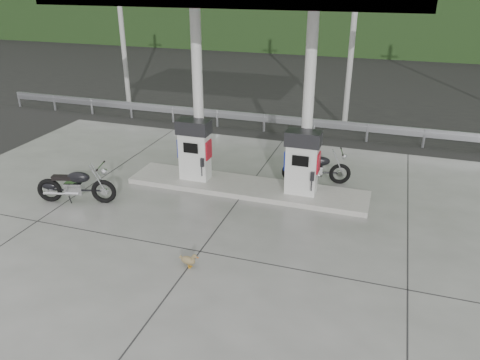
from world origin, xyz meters
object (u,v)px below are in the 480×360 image
(motorcycle_left, at_px, (76,186))
(gas_pump_left, at_px, (195,150))
(motorcycle_right, at_px, (316,169))
(gas_pump_right, at_px, (302,163))
(duck, at_px, (188,261))

(motorcycle_left, bearing_deg, gas_pump_left, 25.52)
(motorcycle_right, bearing_deg, gas_pump_right, -114.34)
(duck, bearing_deg, gas_pump_right, 76.43)
(gas_pump_right, xyz_separation_m, motorcycle_right, (0.24, 1.14, -0.60))
(gas_pump_right, bearing_deg, duck, -111.29)
(motorcycle_left, xyz_separation_m, duck, (4.17, -1.90, -0.33))
(gas_pump_left, height_order, gas_pump_right, same)
(motorcycle_right, relative_size, duck, 4.49)
(gas_pump_left, height_order, motorcycle_right, gas_pump_left)
(gas_pump_right, relative_size, motorcycle_left, 0.88)
(gas_pump_left, xyz_separation_m, gas_pump_right, (3.20, 0.00, 0.00))
(gas_pump_left, relative_size, gas_pump_right, 1.00)
(motorcycle_right, xyz_separation_m, duck, (-1.84, -5.27, -0.30))
(gas_pump_left, xyz_separation_m, motorcycle_right, (3.44, 1.14, -0.60))
(gas_pump_right, distance_m, duck, 4.52)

